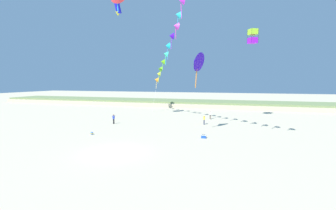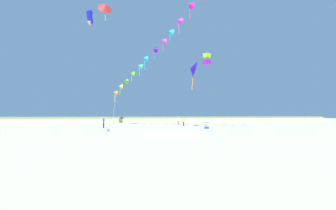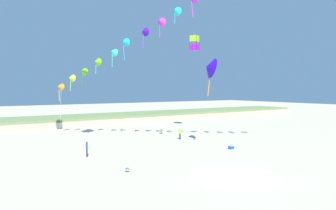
# 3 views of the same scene
# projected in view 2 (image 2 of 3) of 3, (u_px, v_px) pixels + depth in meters

# --- Properties ---
(ground_plane) EXTENTS (240.00, 240.00, 0.00)m
(ground_plane) POSITION_uv_depth(u_px,v_px,m) (168.00, 134.00, 23.79)
(ground_plane) COLOR beige
(dune_ridge) EXTENTS (120.00, 12.59, 1.50)m
(dune_ridge) POSITION_uv_depth(u_px,v_px,m) (137.00, 119.00, 65.52)
(dune_ridge) COLOR beige
(dune_ridge) RESTS_ON ground
(person_near_left) EXTENTS (0.31, 0.52, 1.55)m
(person_near_left) POSITION_uv_depth(u_px,v_px,m) (104.00, 122.00, 34.83)
(person_near_left) COLOR black
(person_near_left) RESTS_ON ground
(person_near_right) EXTENTS (0.35, 0.47, 1.49)m
(person_near_right) POSITION_uv_depth(u_px,v_px,m) (184.00, 121.00, 41.22)
(person_near_right) COLOR #282D4C
(person_near_right) RESTS_ON ground
(person_mid_center) EXTENTS (0.55, 0.28, 1.60)m
(person_mid_center) POSITION_uv_depth(u_px,v_px,m) (178.00, 120.00, 46.61)
(person_mid_center) COLOR #726656
(person_mid_center) RESTS_ON ground
(kite_banner_string) EXTENTS (18.53, 33.53, 24.85)m
(kite_banner_string) POSITION_uv_depth(u_px,v_px,m) (166.00, 35.00, 38.29)
(kite_banner_string) COLOR orange
(large_kite_low_lead) EXTENTS (1.74, 1.74, 2.34)m
(large_kite_low_lead) POSITION_uv_depth(u_px,v_px,m) (207.00, 59.00, 49.21)
(large_kite_low_lead) COLOR #9D19EB
(large_kite_mid_trail) EXTENTS (1.68, 1.74, 3.09)m
(large_kite_mid_trail) POSITION_uv_depth(u_px,v_px,m) (90.00, 17.00, 43.06)
(large_kite_mid_trail) COLOR #1A1BCD
(large_kite_high_solo) EXTENTS (2.68, 2.29, 3.57)m
(large_kite_high_solo) POSITION_uv_depth(u_px,v_px,m) (105.00, 6.00, 37.91)
(large_kite_high_solo) COLOR red
(large_kite_outer_drift) EXTENTS (2.21, 2.79, 4.61)m
(large_kite_outer_drift) POSITION_uv_depth(u_px,v_px,m) (193.00, 69.00, 35.41)
(large_kite_outer_drift) COLOR #2C0BC0
(beach_cooler) EXTENTS (0.58, 0.41, 0.46)m
(beach_cooler) POSITION_uv_depth(u_px,v_px,m) (207.00, 127.00, 33.05)
(beach_cooler) COLOR blue
(beach_cooler) RESTS_ON ground
(beach_ball) EXTENTS (0.36, 0.36, 0.36)m
(beach_ball) POSITION_uv_depth(u_px,v_px,m) (108.00, 130.00, 27.94)
(beach_ball) COLOR blue
(beach_ball) RESTS_ON ground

